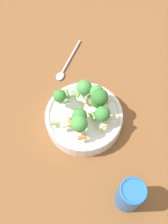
{
  "coord_description": "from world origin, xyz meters",
  "views": [
    {
      "loc": [
        -0.3,
        0.2,
        0.71
      ],
      "look_at": [
        0.0,
        0.0,
        0.06
      ],
      "focal_mm": 42.0,
      "sensor_mm": 36.0,
      "label": 1
    }
  ],
  "objects": [
    {
      "name": "ground_plane",
      "position": [
        0.0,
        0.0,
        0.0
      ],
      "size": [
        3.0,
        3.0,
        0.0
      ],
      "primitive_type": "plane",
      "color": "brown"
    },
    {
      "name": "spoon",
      "position": [
        0.21,
        -0.06,
        0.01
      ],
      "size": [
        0.12,
        0.17,
        0.01
      ],
      "rotation": [
        0.0,
        0.0,
        8.44
      ],
      "color": "silver",
      "rests_on": "ground_plane"
    },
    {
      "name": "bowl",
      "position": [
        0.0,
        0.0,
        0.03
      ],
      "size": [
        0.23,
        0.23,
        0.05
      ],
      "color": "white",
      "rests_on": "ground_plane"
    },
    {
      "name": "cup",
      "position": [
        -0.25,
        0.04,
        0.06
      ],
      "size": [
        0.06,
        0.06,
        0.11
      ],
      "color": "#2366B2",
      "rests_on": "ground_plane"
    },
    {
      "name": "pasta_salad",
      "position": [
        -0.0,
        -0.02,
        0.09
      ],
      "size": [
        0.17,
        0.19,
        0.08
      ],
      "color": "#8CB766",
      "rests_on": "bowl"
    }
  ]
}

